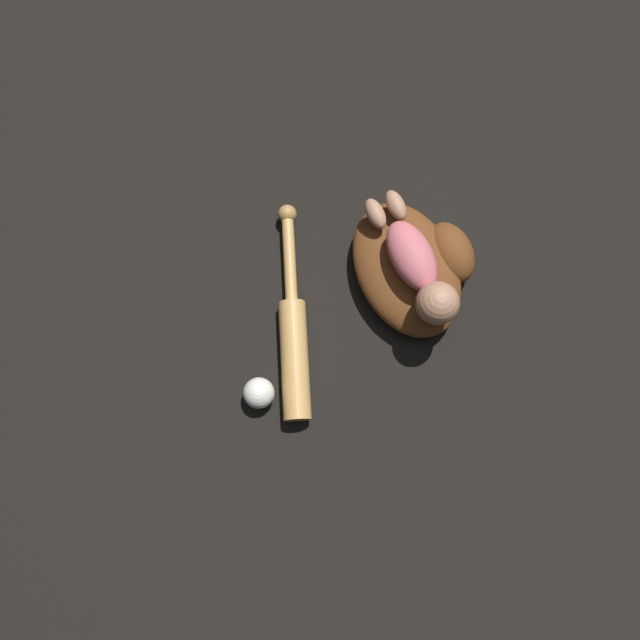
{
  "coord_description": "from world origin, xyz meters",
  "views": [
    {
      "loc": [
        0.27,
        -0.46,
        1.43
      ],
      "look_at": [
        -0.02,
        -0.26,
        0.08
      ],
      "focal_mm": 35.0,
      "sensor_mm": 36.0,
      "label": 1
    }
  ],
  "objects_px": {
    "baseball_glove": "(414,266)",
    "baby_figure": "(418,268)",
    "baseball_bat": "(293,335)",
    "baseball": "(259,393)"
  },
  "relations": [
    {
      "from": "baseball_glove",
      "to": "baseball_bat",
      "type": "xyz_separation_m",
      "value": [
        -0.02,
        -0.32,
        -0.02
      ]
    },
    {
      "from": "baby_figure",
      "to": "baseball_bat",
      "type": "xyz_separation_m",
      "value": [
        -0.05,
        -0.3,
        -0.11
      ]
    },
    {
      "from": "baby_figure",
      "to": "baseball_bat",
      "type": "relative_size",
      "value": 0.73
    },
    {
      "from": "baseball_bat",
      "to": "baseball",
      "type": "bearing_deg",
      "value": -63.52
    },
    {
      "from": "baseball",
      "to": "baseball_bat",
      "type": "bearing_deg",
      "value": 116.48
    },
    {
      "from": "baseball_bat",
      "to": "baseball",
      "type": "distance_m",
      "value": 0.15
    },
    {
      "from": "baby_figure",
      "to": "baseball_glove",
      "type": "bearing_deg",
      "value": 138.93
    },
    {
      "from": "baseball_glove",
      "to": "baseball_bat",
      "type": "bearing_deg",
      "value": -93.94
    },
    {
      "from": "baseball_glove",
      "to": "baby_figure",
      "type": "distance_m",
      "value": 0.1
    },
    {
      "from": "baseball_glove",
      "to": "baby_figure",
      "type": "height_order",
      "value": "baby_figure"
    }
  ]
}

